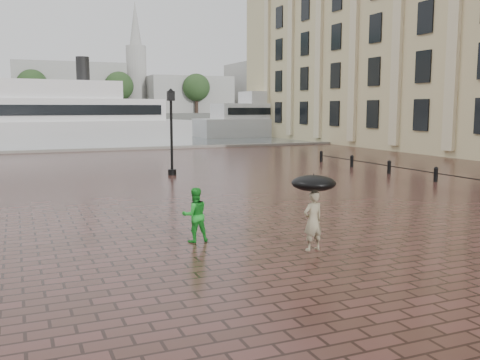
% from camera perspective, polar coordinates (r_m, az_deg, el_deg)
% --- Properties ---
extents(ground, '(300.00, 300.00, 0.00)m').
position_cam_1_polar(ground, '(14.57, -3.82, -6.37)').
color(ground, '#382019').
rests_on(ground, ground).
extents(harbour_water, '(240.00, 240.00, 0.00)m').
position_cam_1_polar(harbour_water, '(105.54, -20.34, 5.31)').
color(harbour_water, '#464F55').
rests_on(harbour_water, ground).
extents(quay_edge, '(80.00, 0.60, 0.30)m').
position_cam_1_polar(quay_edge, '(45.74, -16.97, 2.94)').
color(quay_edge, slate).
rests_on(quay_edge, ground).
extents(far_shore, '(300.00, 60.00, 2.00)m').
position_cam_1_polar(far_shore, '(173.46, -21.37, 6.35)').
color(far_shore, '#4C4C47').
rests_on(far_shore, ground).
extents(distant_skyline, '(102.50, 22.00, 33.00)m').
position_cam_1_polar(distant_skyline, '(171.77, -4.93, 9.65)').
color(distant_skyline, '#9C9A94').
rests_on(distant_skyline, ground).
extents(far_trees, '(188.00, 8.00, 13.50)m').
position_cam_1_polar(far_trees, '(151.56, -21.30, 9.41)').
color(far_trees, '#2D2119').
rests_on(far_trees, ground).
extents(bollard_row, '(0.22, 21.22, 0.73)m').
position_cam_1_polar(bollard_row, '(27.38, 20.16, 0.65)').
color(bollard_row, black).
rests_on(bollard_row, ground).
extents(street_lamps, '(15.44, 12.44, 4.40)m').
position_cam_1_polar(street_lamps, '(28.74, -23.68, 4.64)').
color(street_lamps, black).
rests_on(street_lamps, ground).
extents(adult_pedestrian, '(0.59, 0.43, 1.50)m').
position_cam_1_polar(adult_pedestrian, '(13.43, 7.78, -4.34)').
color(adult_pedestrian, gray).
rests_on(adult_pedestrian, ground).
extents(child_pedestrian, '(0.71, 0.56, 1.45)m').
position_cam_1_polar(child_pedestrian, '(14.22, -4.83, -3.73)').
color(child_pedestrian, '#1B9326').
rests_on(child_pedestrian, ground).
extents(ferry_near, '(25.16, 8.54, 8.09)m').
position_cam_1_polar(ferry_near, '(50.48, -19.50, 6.01)').
color(ferry_near, silver).
rests_on(ferry_near, ground).
extents(ferry_far, '(23.09, 5.73, 7.56)m').
position_cam_1_polar(ferry_far, '(68.83, 4.78, 6.63)').
color(ferry_far, silver).
rests_on(ferry_far, ground).
extents(umbrella, '(1.10, 1.10, 1.09)m').
position_cam_1_polar(umbrella, '(13.27, 7.86, -0.33)').
color(umbrella, black).
rests_on(umbrella, ground).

